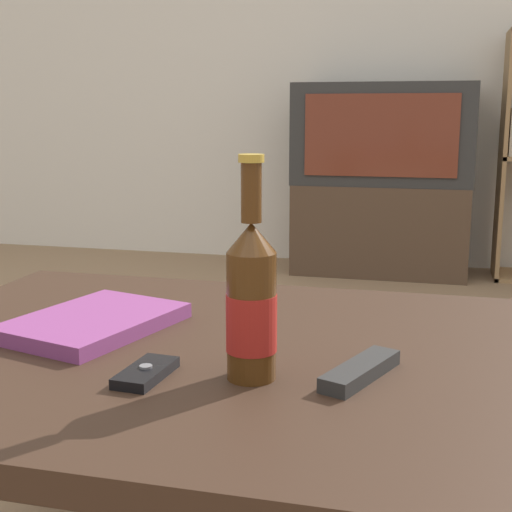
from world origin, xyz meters
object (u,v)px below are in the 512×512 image
(tv_stand, at_px, (380,229))
(table_book, at_px, (94,322))
(beer_bottle, at_px, (251,302))
(television, at_px, (383,134))
(cell_phone, at_px, (146,373))
(remote_control, at_px, (361,371))

(tv_stand, height_order, table_book, table_book)
(tv_stand, distance_m, beer_bottle, 2.89)
(television, xyz_separation_m, beer_bottle, (0.05, -2.86, -0.12))
(tv_stand, bearing_deg, beer_bottle, -88.98)
(cell_phone, bearing_deg, beer_bottle, 18.33)
(tv_stand, xyz_separation_m, television, (0.00, -0.00, 0.49))
(cell_phone, bearing_deg, remote_control, 18.25)
(beer_bottle, xyz_separation_m, cell_phone, (-0.13, -0.03, -0.10))
(tv_stand, bearing_deg, remote_control, -86.17)
(beer_bottle, bearing_deg, cell_phone, -165.89)
(cell_phone, bearing_deg, tv_stand, 92.59)
(television, bearing_deg, tv_stand, 90.00)
(television, distance_m, beer_bottle, 2.87)
(remote_control, bearing_deg, tv_stand, 115.29)
(beer_bottle, relative_size, cell_phone, 2.65)
(beer_bottle, xyz_separation_m, remote_control, (0.14, 0.03, -0.09))
(tv_stand, distance_m, television, 0.49)
(tv_stand, relative_size, cell_phone, 8.11)
(cell_phone, xyz_separation_m, table_book, (-0.16, 0.18, 0.00))
(beer_bottle, relative_size, table_book, 0.93)
(table_book, bearing_deg, cell_phone, -31.94)
(cell_phone, distance_m, remote_control, 0.28)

